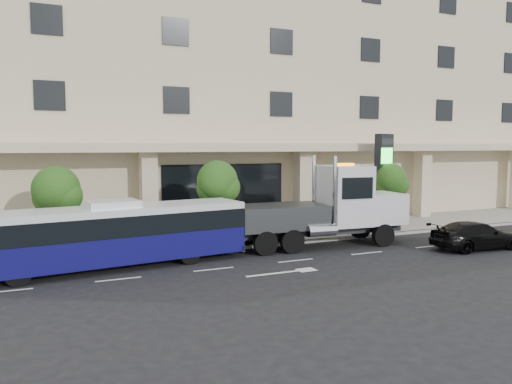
# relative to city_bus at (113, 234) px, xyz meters

# --- Properties ---
(ground) EXTENTS (120.00, 120.00, 0.00)m
(ground) POSITION_rel_city_bus_xyz_m (7.89, -0.46, -1.51)
(ground) COLOR black
(ground) RESTS_ON ground
(sidewalk) EXTENTS (120.00, 6.00, 0.15)m
(sidewalk) POSITION_rel_city_bus_xyz_m (7.89, 4.54, -1.43)
(sidewalk) COLOR gray
(sidewalk) RESTS_ON ground
(curb) EXTENTS (120.00, 0.30, 0.15)m
(curb) POSITION_rel_city_bus_xyz_m (7.89, 1.54, -1.43)
(curb) COLOR gray
(curb) RESTS_ON ground
(convention_center) EXTENTS (60.00, 17.60, 20.00)m
(convention_center) POSITION_rel_city_bus_xyz_m (7.89, 14.96, 8.47)
(convention_center) COLOR beige
(convention_center) RESTS_ON ground
(tree_left) EXTENTS (2.27, 2.20, 4.22)m
(tree_left) POSITION_rel_city_bus_xyz_m (-2.09, 3.13, 1.60)
(tree_left) COLOR #422B19
(tree_left) RESTS_ON sidewalk
(tree_mid) EXTENTS (2.28, 2.20, 4.38)m
(tree_mid) POSITION_rel_city_bus_xyz_m (5.91, 3.13, 1.75)
(tree_mid) COLOR #422B19
(tree_mid) RESTS_ON sidewalk
(tree_right) EXTENTS (2.10, 2.00, 4.04)m
(tree_right) POSITION_rel_city_bus_xyz_m (17.41, 3.13, 1.53)
(tree_right) COLOR #422B19
(tree_right) RESTS_ON sidewalk
(city_bus) EXTENTS (11.90, 3.84, 2.96)m
(city_bus) POSITION_rel_city_bus_xyz_m (0.00, 0.00, 0.00)
(city_bus) COLOR black
(city_bus) RESTS_ON ground
(tow_truck) EXTENTS (10.55, 3.28, 4.79)m
(tow_truck) POSITION_rel_city_bus_xyz_m (11.12, 0.44, 0.46)
(tow_truck) COLOR #2D3033
(tow_truck) RESTS_ON ground
(black_sedan) EXTENTS (5.06, 2.36, 1.43)m
(black_sedan) POSITION_rel_city_bus_xyz_m (17.58, -3.44, -0.79)
(black_sedan) COLOR black
(black_sedan) RESTS_ON ground
(signage_pylon) EXTENTS (1.55, 1.02, 5.90)m
(signage_pylon) POSITION_rel_city_bus_xyz_m (17.29, 3.73, 1.64)
(signage_pylon) COLOR black
(signage_pylon) RESTS_ON sidewalk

